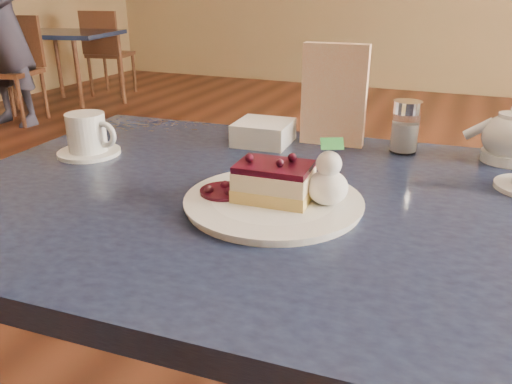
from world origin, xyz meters
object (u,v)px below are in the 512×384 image
at_px(dessert_plate, 273,202).
at_px(coffee_set, 88,137).
at_px(patron, 0,22).
at_px(cheesecake_slice, 274,182).
at_px(bg_table_far_left, 72,100).
at_px(main_table, 281,235).

relative_size(dessert_plate, coffee_set, 2.03).
bearing_deg(patron, cheesecake_slice, -37.15).
height_order(bg_table_far_left, patron, patron).
height_order(coffee_set, patron, patron).
bearing_deg(bg_table_far_left, patron, -98.46).
xyz_separation_m(bg_table_far_left, patron, (0.03, -0.66, 0.73)).
relative_size(main_table, dessert_plate, 4.42).
relative_size(bg_table_far_left, patron, 1.03).
xyz_separation_m(dessert_plate, patron, (-3.09, 2.25, 0.06)).
bearing_deg(patron, main_table, -36.59).
xyz_separation_m(main_table, bg_table_far_left, (-3.12, 2.86, -0.58)).
xyz_separation_m(cheesecake_slice, coffee_set, (-0.44, 0.09, -0.00)).
distance_m(cheesecake_slice, coffee_set, 0.45).
xyz_separation_m(cheesecake_slice, patron, (-3.09, 2.25, 0.03)).
bearing_deg(bg_table_far_left, coffee_set, -57.68).
xyz_separation_m(main_table, patron, (-3.09, 2.20, 0.14)).
bearing_deg(cheesecake_slice, main_table, 90.00).
distance_m(coffee_set, patron, 3.42).
distance_m(main_table, dessert_plate, 0.09).
height_order(dessert_plate, cheesecake_slice, cheesecake_slice).
bearing_deg(main_table, dessert_plate, -90.00).
bearing_deg(dessert_plate, main_table, 93.48).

